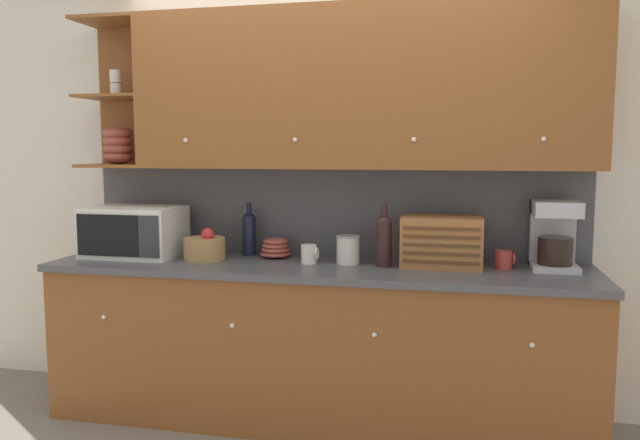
{
  "coord_description": "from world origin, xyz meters",
  "views": [
    {
      "loc": [
        0.78,
        -3.68,
        1.54
      ],
      "look_at": [
        0.0,
        -0.23,
        1.14
      ],
      "focal_mm": 35.0,
      "sensor_mm": 36.0,
      "label": 1
    }
  ],
  "objects_px": {
    "mug_blue_second": "(309,254)",
    "mug": "(504,259)",
    "bowl_stack_on_counter": "(276,248)",
    "bread_box": "(442,241)",
    "coffee_maker": "(554,234)",
    "microwave": "(134,231)",
    "wine_bottle": "(249,232)",
    "second_wine_bottle": "(384,238)",
    "fruit_basket": "(205,248)",
    "storage_canister": "(348,250)"
  },
  "relations": [
    {
      "from": "mug_blue_second",
      "to": "mug",
      "type": "height_order",
      "value": "mug_blue_second"
    },
    {
      "from": "bowl_stack_on_counter",
      "to": "mug_blue_second",
      "type": "bearing_deg",
      "value": -30.6
    },
    {
      "from": "bread_box",
      "to": "coffee_maker",
      "type": "bearing_deg",
      "value": 7.18
    },
    {
      "from": "microwave",
      "to": "bread_box",
      "type": "height_order",
      "value": "microwave"
    },
    {
      "from": "wine_bottle",
      "to": "bowl_stack_on_counter",
      "type": "distance_m",
      "value": 0.21
    },
    {
      "from": "bowl_stack_on_counter",
      "to": "second_wine_bottle",
      "type": "xyz_separation_m",
      "value": [
        0.66,
        -0.14,
        0.1
      ]
    },
    {
      "from": "mug",
      "to": "fruit_basket",
      "type": "bearing_deg",
      "value": -176.39
    },
    {
      "from": "storage_canister",
      "to": "mug",
      "type": "relative_size",
      "value": 1.52
    },
    {
      "from": "mug_blue_second",
      "to": "storage_canister",
      "type": "height_order",
      "value": "storage_canister"
    },
    {
      "from": "wine_bottle",
      "to": "storage_canister",
      "type": "relative_size",
      "value": 2.0
    },
    {
      "from": "fruit_basket",
      "to": "second_wine_bottle",
      "type": "distance_m",
      "value": 1.05
    },
    {
      "from": "fruit_basket",
      "to": "coffee_maker",
      "type": "relative_size",
      "value": 0.65
    },
    {
      "from": "fruit_basket",
      "to": "bowl_stack_on_counter",
      "type": "xyz_separation_m",
      "value": [
        0.38,
        0.16,
        -0.01
      ]
    },
    {
      "from": "microwave",
      "to": "bread_box",
      "type": "distance_m",
      "value": 1.81
    },
    {
      "from": "wine_bottle",
      "to": "mug",
      "type": "height_order",
      "value": "wine_bottle"
    },
    {
      "from": "storage_canister",
      "to": "mug_blue_second",
      "type": "bearing_deg",
      "value": -169.83
    },
    {
      "from": "bread_box",
      "to": "microwave",
      "type": "bearing_deg",
      "value": -177.96
    },
    {
      "from": "bowl_stack_on_counter",
      "to": "storage_canister",
      "type": "height_order",
      "value": "storage_canister"
    },
    {
      "from": "bread_box",
      "to": "mug_blue_second",
      "type": "bearing_deg",
      "value": -174.55
    },
    {
      "from": "mug_blue_second",
      "to": "bread_box",
      "type": "bearing_deg",
      "value": 5.45
    },
    {
      "from": "microwave",
      "to": "mug",
      "type": "height_order",
      "value": "microwave"
    },
    {
      "from": "mug_blue_second",
      "to": "mug",
      "type": "xyz_separation_m",
      "value": [
        1.06,
        0.09,
        -0.0
      ]
    },
    {
      "from": "fruit_basket",
      "to": "bowl_stack_on_counter",
      "type": "height_order",
      "value": "fruit_basket"
    },
    {
      "from": "wine_bottle",
      "to": "bowl_stack_on_counter",
      "type": "height_order",
      "value": "wine_bottle"
    },
    {
      "from": "fruit_basket",
      "to": "coffee_maker",
      "type": "distance_m",
      "value": 1.95
    },
    {
      "from": "mug_blue_second",
      "to": "bread_box",
      "type": "distance_m",
      "value": 0.74
    },
    {
      "from": "bowl_stack_on_counter",
      "to": "mug_blue_second",
      "type": "height_order",
      "value": "bowl_stack_on_counter"
    },
    {
      "from": "wine_bottle",
      "to": "bread_box",
      "type": "distance_m",
      "value": 1.16
    },
    {
      "from": "second_wine_bottle",
      "to": "coffee_maker",
      "type": "height_order",
      "value": "coffee_maker"
    },
    {
      "from": "fruit_basket",
      "to": "mug_blue_second",
      "type": "height_order",
      "value": "fruit_basket"
    },
    {
      "from": "fruit_basket",
      "to": "bread_box",
      "type": "height_order",
      "value": "bread_box"
    },
    {
      "from": "mug_blue_second",
      "to": "microwave",
      "type": "bearing_deg",
      "value": 179.74
    },
    {
      "from": "fruit_basket",
      "to": "coffee_maker",
      "type": "height_order",
      "value": "coffee_maker"
    },
    {
      "from": "mug_blue_second",
      "to": "mug",
      "type": "distance_m",
      "value": 1.06
    },
    {
      "from": "microwave",
      "to": "mug_blue_second",
      "type": "height_order",
      "value": "microwave"
    },
    {
      "from": "mug_blue_second",
      "to": "storage_canister",
      "type": "xyz_separation_m",
      "value": [
        0.21,
        0.04,
        0.03
      ]
    },
    {
      "from": "wine_bottle",
      "to": "bread_box",
      "type": "xyz_separation_m",
      "value": [
        1.15,
        -0.12,
        -0.01
      ]
    },
    {
      "from": "fruit_basket",
      "to": "wine_bottle",
      "type": "xyz_separation_m",
      "value": [
        0.2,
        0.21,
        0.07
      ]
    },
    {
      "from": "fruit_basket",
      "to": "second_wine_bottle",
      "type": "height_order",
      "value": "second_wine_bottle"
    },
    {
      "from": "bread_box",
      "to": "mug",
      "type": "xyz_separation_m",
      "value": [
        0.33,
        0.02,
        -0.09
      ]
    },
    {
      "from": "bread_box",
      "to": "mug",
      "type": "relative_size",
      "value": 4.14
    },
    {
      "from": "wine_bottle",
      "to": "second_wine_bottle",
      "type": "relative_size",
      "value": 0.92
    },
    {
      "from": "wine_bottle",
      "to": "mug",
      "type": "bearing_deg",
      "value": -4.03
    },
    {
      "from": "wine_bottle",
      "to": "storage_canister",
      "type": "distance_m",
      "value": 0.66
    },
    {
      "from": "microwave",
      "to": "bowl_stack_on_counter",
      "type": "height_order",
      "value": "microwave"
    },
    {
      "from": "mug_blue_second",
      "to": "coffee_maker",
      "type": "height_order",
      "value": "coffee_maker"
    },
    {
      "from": "microwave",
      "to": "bowl_stack_on_counter",
      "type": "bearing_deg",
      "value": 9.25
    },
    {
      "from": "fruit_basket",
      "to": "mug_blue_second",
      "type": "xyz_separation_m",
      "value": [
        0.62,
        0.02,
        -0.02
      ]
    },
    {
      "from": "fruit_basket",
      "to": "wine_bottle",
      "type": "distance_m",
      "value": 0.3
    },
    {
      "from": "mug",
      "to": "bowl_stack_on_counter",
      "type": "bearing_deg",
      "value": 177.58
    }
  ]
}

